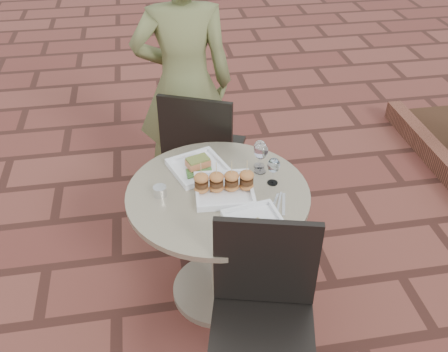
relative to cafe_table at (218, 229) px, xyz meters
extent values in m
plane|color=brown|center=(0.25, -0.06, -0.48)|extent=(60.00, 60.00, 0.00)
cylinder|color=gray|center=(0.00, 0.00, -0.46)|extent=(0.52, 0.52, 0.04)
cylinder|color=gray|center=(0.00, 0.00, -0.13)|extent=(0.08, 0.08, 0.70)
cylinder|color=tan|center=(0.00, 0.00, 0.23)|extent=(0.90, 0.90, 0.03)
cube|color=black|center=(0.04, 0.78, -0.03)|extent=(0.58, 0.58, 0.03)
cube|color=black|center=(-0.04, 0.60, 0.22)|extent=(0.42, 0.20, 0.46)
cylinder|color=black|center=(0.29, 0.88, -0.26)|extent=(0.02, 0.02, 0.44)
cylinder|color=black|center=(-0.06, 1.03, -0.26)|extent=(0.02, 0.02, 0.44)
cylinder|color=black|center=(0.14, 0.53, -0.26)|extent=(0.02, 0.02, 0.44)
cylinder|color=black|center=(-0.21, 0.68, -0.26)|extent=(0.02, 0.02, 0.44)
cube|color=black|center=(0.08, -0.67, -0.03)|extent=(0.54, 0.54, 0.03)
cube|color=black|center=(0.13, -0.47, 0.22)|extent=(0.43, 0.14, 0.46)
cylinder|color=black|center=(-0.06, -0.43, -0.26)|extent=(0.02, 0.02, 0.44)
cylinder|color=black|center=(0.31, -0.53, -0.26)|extent=(0.02, 0.02, 0.44)
imported|color=brown|center=(-0.06, 0.93, 0.37)|extent=(0.63, 0.43, 1.70)
cube|color=white|center=(-0.07, 0.20, 0.25)|extent=(0.33, 0.33, 0.01)
cube|color=#C06D43|center=(-0.07, 0.20, 0.29)|extent=(0.13, 0.11, 0.04)
cube|color=#5B632C|center=(-0.07, 0.20, 0.31)|extent=(0.13, 0.10, 0.01)
cube|color=white|center=(0.03, -0.01, 0.25)|extent=(0.30, 0.30, 0.01)
cube|color=white|center=(0.13, -0.27, 0.25)|extent=(0.28, 0.28, 0.01)
ellipsoid|color=#DE5B93|center=(0.09, -0.33, 0.27)|extent=(0.05, 0.04, 0.02)
cylinder|color=white|center=(0.28, 0.02, 0.25)|extent=(0.05, 0.05, 0.00)
cylinder|color=white|center=(0.28, 0.02, 0.28)|extent=(0.01, 0.01, 0.07)
ellipsoid|color=white|center=(0.28, 0.02, 0.35)|extent=(0.06, 0.06, 0.08)
cylinder|color=white|center=(0.28, 0.02, 0.35)|extent=(0.05, 0.05, 0.03)
cylinder|color=white|center=(0.24, 0.13, 0.25)|extent=(0.06, 0.06, 0.00)
cylinder|color=white|center=(0.24, 0.13, 0.29)|extent=(0.01, 0.01, 0.08)
ellipsoid|color=white|center=(0.24, 0.13, 0.37)|extent=(0.07, 0.07, 0.09)
cylinder|color=white|center=(0.25, 0.18, 0.25)|extent=(0.06, 0.06, 0.00)
cylinder|color=white|center=(0.25, 0.18, 0.28)|extent=(0.01, 0.01, 0.07)
ellipsoid|color=white|center=(0.25, 0.18, 0.36)|extent=(0.07, 0.07, 0.08)
cylinder|color=silver|center=(-0.28, 0.02, 0.27)|extent=(0.08, 0.08, 0.05)
camera|label=1|loc=(-0.29, -1.89, 1.75)|focal=40.00mm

